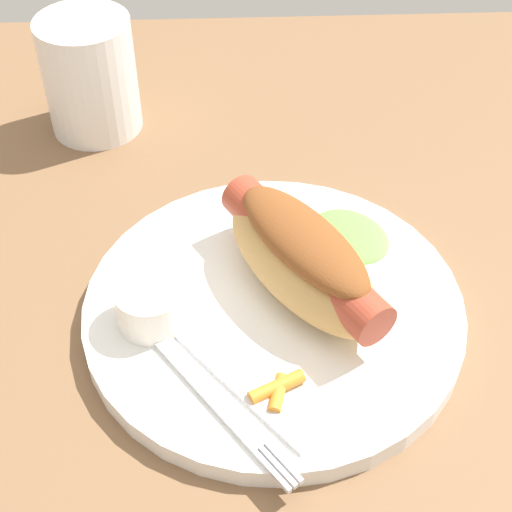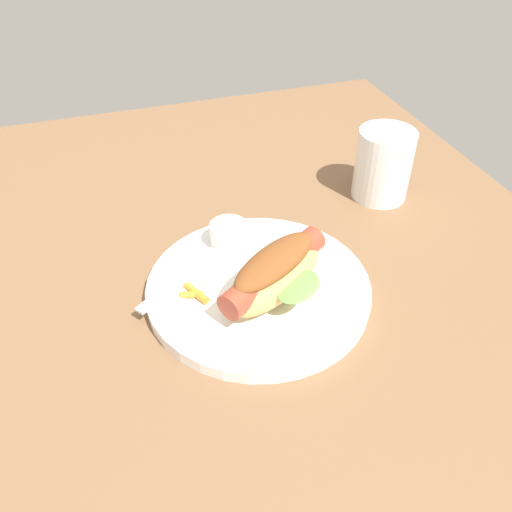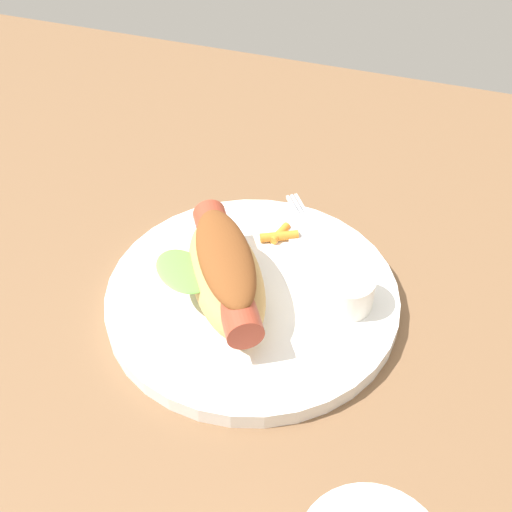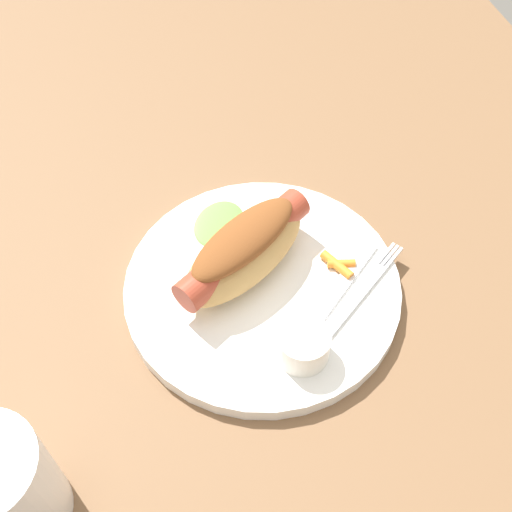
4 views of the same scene
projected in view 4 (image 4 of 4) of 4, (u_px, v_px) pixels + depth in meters
ground_plane at (266, 271)px, 66.29cm from camera, size 120.00×90.00×1.80cm
plate at (262, 288)px, 63.02cm from camera, size 26.60×26.60×1.60cm
hot_dog at (243, 249)px, 60.88cm from camera, size 13.58×15.90×6.03cm
sauce_ramekin at (301, 346)px, 56.45cm from camera, size 4.74×4.74×3.10cm
fork at (357, 296)px, 61.21cm from camera, size 9.51×12.35×0.40cm
knife at (334, 295)px, 61.29cm from camera, size 10.58×12.36×0.36cm
carrot_garnish at (338, 264)px, 63.16cm from camera, size 3.77×3.13×0.91cm
drinking_cup at (0, 490)px, 46.88cm from camera, size 8.17×8.17×10.44cm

